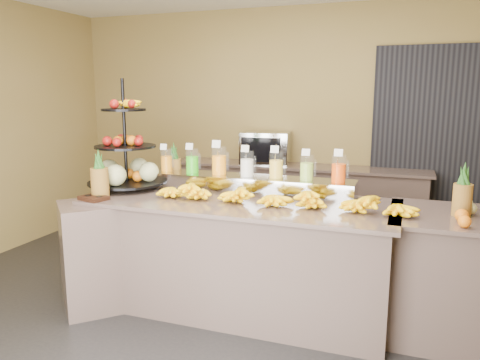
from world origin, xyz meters
The scene contains 19 objects.
ground centered at (0.00, 0.00, 0.00)m, with size 6.00×6.00×0.00m, color black.
room_envelope centered at (0.19, 0.79, 1.88)m, with size 6.04×5.02×2.82m.
buffet_counter centered at (-0.12, 0.26, 0.47)m, with size 2.75×1.25×0.93m.
right_counter centered at (1.70, 0.40, 0.47)m, with size 1.08×0.88×0.93m.
back_ledge centered at (0.00, 2.25, 0.47)m, with size 3.10×0.55×0.93m.
pitcher_tray centered at (-0.04, 0.58, 1.01)m, with size 1.85×0.30×0.15m, color gray.
juice_pitcher_orange_a centered at (-0.82, 0.58, 1.17)m, with size 0.11×0.11×0.26m.
juice_pitcher_green centered at (-0.56, 0.58, 1.18)m, with size 0.12×0.12×0.28m.
juice_pitcher_orange_b centered at (-0.30, 0.58, 1.19)m, with size 0.13×0.14×0.32m.
juice_pitcher_milk centered at (-0.04, 0.58, 1.18)m, with size 0.12×0.12×0.28m.
juice_pitcher_lemon centered at (0.22, 0.58, 1.18)m, with size 0.12×0.12×0.29m.
juice_pitcher_lime centered at (0.48, 0.58, 1.17)m, with size 0.11×0.12×0.27m.
juice_pitcher_orange_c centered at (0.74, 0.58, 1.18)m, with size 0.12×0.12×0.28m.
banana_heap centered at (0.31, 0.27, 1.00)m, with size 2.11×0.19×0.17m.
fruit_stand centered at (-1.09, 0.41, 1.18)m, with size 0.76×0.76×0.98m.
condiment_caddy centered at (-1.12, -0.10, 0.95)m, with size 0.21×0.16×0.03m, color black.
pineapple_left_a centered at (-1.12, 0.00, 1.08)m, with size 0.15×0.15×0.41m.
pineapple_left_b centered at (-0.81, 0.71, 1.08)m, with size 0.13×0.13×0.40m.
oven_warmer centered at (-0.37, 2.25, 1.12)m, with size 0.58×0.40×0.38m, color gray.
Camera 1 is at (1.26, -3.17, 1.80)m, focal length 35.00 mm.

